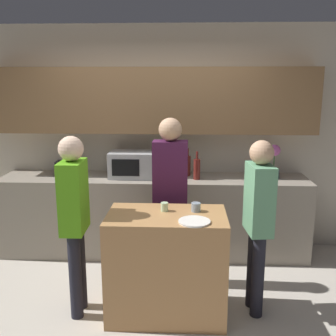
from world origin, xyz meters
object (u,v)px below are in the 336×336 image
microwave (132,164)px  bottle_2 (197,169)px  bottle_1 (188,165)px  person_right (170,187)px  cup_0 (196,207)px  person_left (258,214)px  person_center (74,212)px  toaster (68,168)px  potted_plant (274,162)px  bottle_0 (180,166)px  cup_1 (164,207)px  plate_on_island (194,221)px

microwave → bottle_2: (0.76, -0.09, -0.03)m
bottle_1 → person_right: size_ratio=0.19×
cup_0 → person_left: bearing=-1.1°
bottle_2 → person_center: 1.64m
toaster → potted_plant: 2.42m
bottle_0 → person_right: 0.82m
bottle_1 → cup_1: size_ratio=4.29×
bottle_1 → person_left: (0.61, -1.31, -0.14)m
cup_1 → toaster: bearing=135.0°
bottle_1 → cup_1: 1.32m
cup_0 → person_left: size_ratio=0.05×
microwave → toaster: (-0.77, 0.00, -0.06)m
person_center → bottle_1: bearing=144.0°
bottle_0 → person_center: 1.65m
plate_on_island → person_left: bearing=25.0°
bottle_1 → bottle_2: (0.11, -0.17, -0.00)m
cup_0 → cup_1: cup_0 is taller
toaster → person_left: (2.04, -1.23, -0.10)m
plate_on_island → cup_1: size_ratio=3.39×
cup_0 → bottle_0: bearing=97.3°
toaster → person_left: 2.38m
person_right → bottle_2: bearing=-112.3°
potted_plant → plate_on_island: size_ratio=1.52×
cup_1 → person_right: size_ratio=0.04×
microwave → bottle_0: microwave is taller
potted_plant → bottle_0: potted_plant is taller
person_left → person_center: size_ratio=0.98×
plate_on_island → person_left: person_left is taller
potted_plant → person_center: 2.38m
plate_on_island → cup_0: bearing=86.3°
bottle_1 → bottle_2: size_ratio=1.01×
toaster → cup_0: size_ratio=3.14×
microwave → cup_0: 1.42m
bottle_1 → person_center: (-0.97, -1.41, -0.11)m
bottle_1 → plate_on_island: 1.58m
plate_on_island → person_right: size_ratio=0.15×
potted_plant → person_right: (-1.17, -0.75, -0.12)m
person_center → microwave: bearing=165.0°
plate_on_island → person_center: (-1.03, 0.16, 0.01)m
potted_plant → person_right: size_ratio=0.23×
toaster → person_right: 1.46m
cup_1 → person_center: person_center is taller
bottle_0 → cup_1: size_ratio=3.88×
cup_0 → person_center: bearing=-174.0°
bottle_1 → bottle_2: bottle_1 is taller
cup_0 → toaster: bearing=140.8°
person_right → microwave: bearing=-56.6°
plate_on_island → cup_0: 0.27m
cup_0 → potted_plant: bearing=52.9°
bottle_1 → potted_plant: bearing=-4.7°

